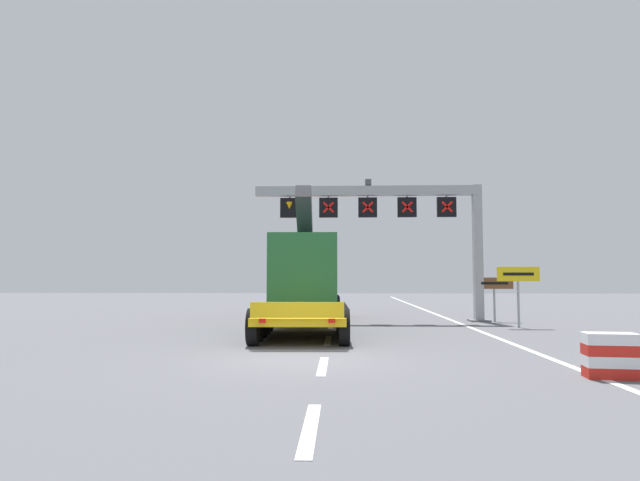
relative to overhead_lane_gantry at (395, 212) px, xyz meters
name	(u,v)px	position (x,y,z in m)	size (l,w,h in m)	color
ground	(300,360)	(-3.55, -11.87, -5.10)	(112.00, 112.00, 0.00)	#5B5B60
lane_markings	(332,321)	(-2.97, -0.22, -5.09)	(0.20, 37.89, 0.01)	silver
edge_line_right	(453,321)	(2.65, 0.13, -5.09)	(0.20, 63.00, 0.01)	silver
overhead_lane_gantry	(395,212)	(0.00, 0.00, 0.00)	(10.83, 0.90, 6.63)	#9EA0A5
heavy_haul_truck_yellow	(308,278)	(-3.99, -1.78, -3.11)	(3.30, 14.11, 5.30)	yellow
exit_sign_yellow	(518,281)	(4.62, -3.08, -3.21)	(1.70, 0.15, 2.45)	#9EA0A5
tourist_info_sign_brown	(494,288)	(4.48, -0.14, -3.54)	(1.70, 0.15, 2.02)	#9EA0A5
crash_barrier_striped	(611,356)	(2.86, -14.06, -4.65)	(1.05, 0.61, 0.90)	red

